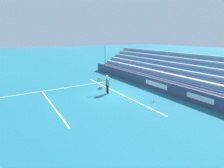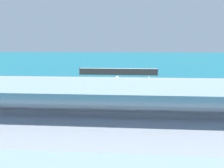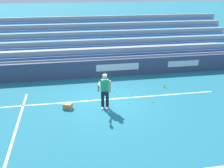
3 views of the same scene
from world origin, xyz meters
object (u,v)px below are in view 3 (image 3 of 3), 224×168
Objects in this scene: tennis_ball_on_baseline at (153,102)px; tennis_ball_midcourt at (129,103)px; tennis_ball_far_right at (132,95)px; tennis_player at (105,91)px; tennis_ball_toward_net at (114,91)px; ball_box_cardboard at (68,106)px; water_bottle at (164,86)px.

tennis_ball_midcourt is at bearing -5.74° from tennis_ball_on_baseline.
tennis_ball_midcourt is 0.98m from tennis_ball_far_right.
tennis_ball_toward_net is at bearing -112.83° from tennis_player.
ball_box_cardboard is 6.06× the size of tennis_ball_far_right.
tennis_ball_far_right is (-3.43, -0.97, -0.10)m from ball_box_cardboard.
ball_box_cardboard reaches higher than tennis_ball_far_right.
tennis_ball_midcourt and tennis_ball_on_baseline have the same top height.
tennis_ball_midcourt and tennis_ball_toward_net have the same top height.
tennis_ball_on_baseline is at bearing 54.69° from water_bottle.
water_bottle is (-2.97, -0.07, 0.08)m from tennis_ball_toward_net.
water_bottle is at bearing -178.73° from tennis_ball_toward_net.
tennis_ball_midcourt is at bearing -165.18° from tennis_player.
tennis_player reaches higher than tennis_ball_far_right.
tennis_ball_midcourt is at bearing -178.89° from ball_box_cardboard.
tennis_player is at bearing 170.78° from ball_box_cardboard.
tennis_ball_toward_net is (0.45, -1.69, 0.00)m from tennis_ball_midcourt.
water_bottle is at bearing -145.08° from tennis_ball_midcourt.
tennis_ball_toward_net is 1.00× the size of tennis_ball_far_right.
water_bottle is at bearing -158.51° from tennis_ball_far_right.
ball_box_cardboard reaches higher than tennis_ball_on_baseline.
ball_box_cardboard is 4.26m from tennis_ball_on_baseline.
tennis_player is 25.98× the size of tennis_ball_midcourt.
tennis_ball_toward_net is at bearing 1.27° from water_bottle.
tennis_ball_on_baseline is (-4.26, 0.06, -0.10)m from ball_box_cardboard.
tennis_player is 1.94m from ball_box_cardboard.
tennis_player is 25.98× the size of tennis_ball_on_baseline.
water_bottle is at bearing -151.18° from tennis_player.
ball_box_cardboard is at bearing 1.11° from tennis_ball_midcourt.
tennis_ball_on_baseline is 1.00× the size of tennis_ball_toward_net.
tennis_ball_toward_net is (-0.86, -2.04, -0.86)m from tennis_player.
ball_box_cardboard is 5.88m from water_bottle.
tennis_ball_midcourt is at bearing 68.20° from tennis_ball_far_right.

